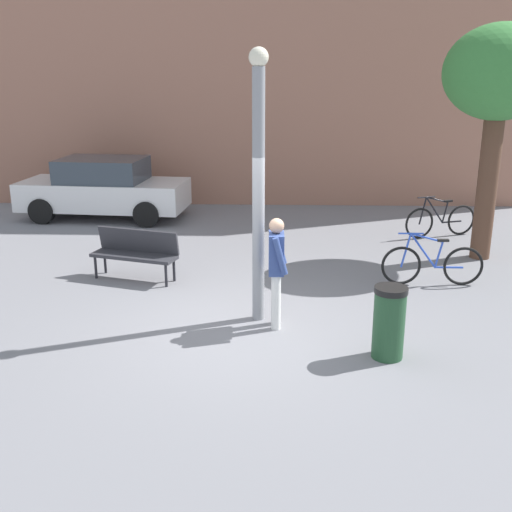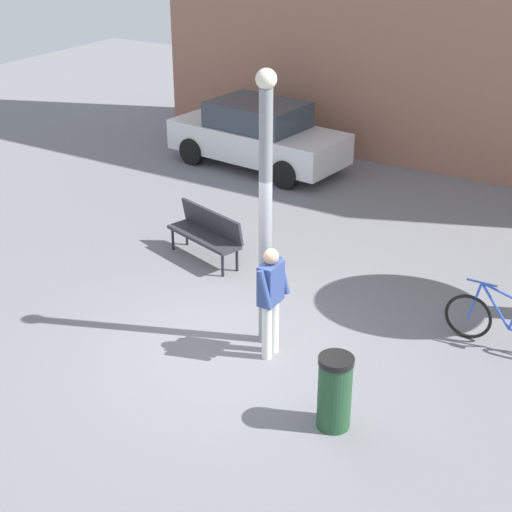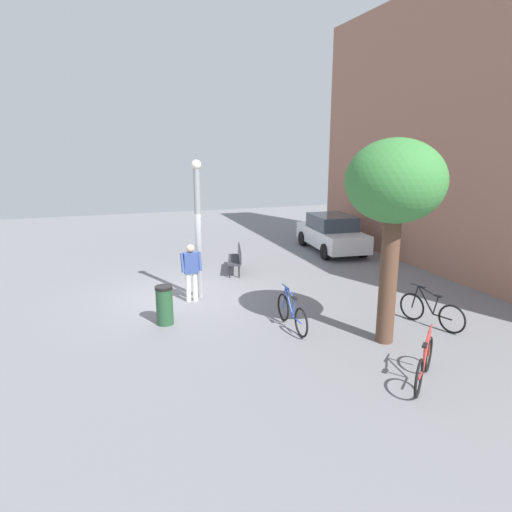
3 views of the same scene
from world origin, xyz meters
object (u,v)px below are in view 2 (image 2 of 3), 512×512
Objects in this scene: park_bench at (207,231)px; parked_car_white at (258,135)px; person_by_lamppost at (271,295)px; trash_bin at (335,392)px; lamppost at (266,204)px; bicycle_blue at (505,325)px.

parked_car_white is (-1.88, 4.75, 0.23)m from park_bench.
park_bench is at bearing 140.56° from person_by_lamppost.
lamppost is at bearing 144.24° from trash_bin.
lamppost is at bearing -151.70° from bicycle_blue.
lamppost is 2.21× the size of bicycle_blue.
lamppost reaches higher than bicycle_blue.
lamppost reaches higher than park_bench.
trash_bin is at bearing -33.20° from person_by_lamppost.
trash_bin is (1.77, -1.27, -1.66)m from lamppost.
person_by_lamppost reaches higher than bicycle_blue.
person_by_lamppost is 8.18m from parked_car_white.
parked_car_white reaches higher than park_bench.
park_bench is at bearing 142.74° from trash_bin.
trash_bin is at bearing -113.66° from bicycle_blue.
parked_car_white is at bearing 122.94° from person_by_lamppost.
parked_car_white reaches higher than trash_bin.
bicycle_blue is 8.75m from parked_car_white.
parked_car_white is 9.84m from trash_bin.
bicycle_blue is (5.34, -0.18, -0.16)m from park_bench.
parked_car_white is (-7.22, 4.93, 0.39)m from bicycle_blue.
parked_car_white is 4.35× the size of trash_bin.
person_by_lamppost is 1.84m from trash_bin.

